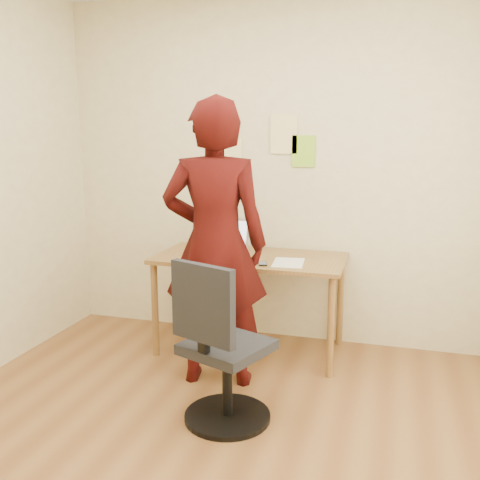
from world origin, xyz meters
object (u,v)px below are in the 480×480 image
(phone, at_px, (263,263))
(office_chair, at_px, (220,356))
(person, at_px, (215,244))
(desk, at_px, (250,268))
(laptop, at_px, (222,247))

(phone, distance_m, office_chair, 0.93)
(office_chair, distance_m, person, 0.77)
(phone, relative_size, office_chair, 0.13)
(desk, bearing_deg, office_chair, -83.49)
(laptop, bearing_deg, office_chair, -68.01)
(office_chair, xyz_separation_m, person, (-0.21, 0.53, 0.52))
(desk, relative_size, laptop, 3.60)
(phone, bearing_deg, office_chair, -109.28)
(desk, xyz_separation_m, phone, (0.15, -0.21, 0.09))
(laptop, distance_m, phone, 0.44)
(desk, bearing_deg, phone, -54.69)
(phone, distance_m, person, 0.46)
(desk, bearing_deg, person, -98.75)
(laptop, relative_size, office_chair, 0.40)
(laptop, xyz_separation_m, phone, (0.38, -0.22, -0.05))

